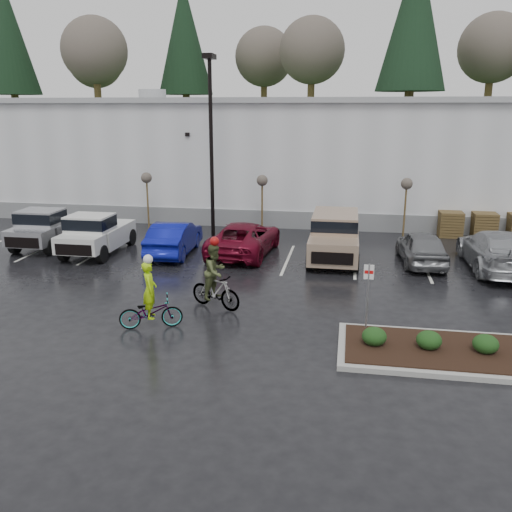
% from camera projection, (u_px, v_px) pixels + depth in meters
% --- Properties ---
extents(ground, '(120.00, 120.00, 0.00)m').
position_uv_depth(ground, '(243.00, 327.00, 17.08)').
color(ground, black).
rests_on(ground, ground).
extents(warehouse, '(60.50, 15.50, 7.20)m').
position_uv_depth(warehouse, '(305.00, 153.00, 36.99)').
color(warehouse, silver).
rests_on(warehouse, ground).
extents(wooded_ridge, '(80.00, 25.00, 6.00)m').
position_uv_depth(wooded_ridge, '(323.00, 142.00, 59.02)').
color(wooded_ridge, '#203917').
rests_on(wooded_ridge, ground).
extents(lamppost, '(0.50, 1.00, 9.22)m').
position_uv_depth(lamppost, '(211.00, 127.00, 27.62)').
color(lamppost, black).
rests_on(lamppost, ground).
extents(sapling_west, '(0.60, 0.60, 3.20)m').
position_uv_depth(sapling_west, '(147.00, 181.00, 30.01)').
color(sapling_west, '#45341B').
rests_on(sapling_west, ground).
extents(sapling_mid, '(0.60, 0.60, 3.20)m').
position_uv_depth(sapling_mid, '(262.00, 184.00, 28.94)').
color(sapling_mid, '#45341B').
rests_on(sapling_mid, ground).
extents(sapling_east, '(0.60, 0.60, 3.20)m').
position_uv_depth(sapling_east, '(407.00, 187.00, 27.71)').
color(sapling_east, '#45341B').
rests_on(sapling_east, ground).
extents(pallet_stack_a, '(1.20, 1.20, 1.35)m').
position_uv_depth(pallet_stack_a, '(450.00, 224.00, 28.80)').
color(pallet_stack_a, '#45341B').
rests_on(pallet_stack_a, ground).
extents(pallet_stack_b, '(1.20, 1.20, 1.35)m').
position_uv_depth(pallet_stack_b, '(484.00, 225.00, 28.52)').
color(pallet_stack_b, '#45341B').
rests_on(pallet_stack_b, ground).
extents(curb_island, '(8.00, 3.00, 0.15)m').
position_uv_depth(curb_island, '(484.00, 355.00, 14.96)').
color(curb_island, gray).
rests_on(curb_island, ground).
extents(mulch_bed, '(7.60, 2.60, 0.04)m').
position_uv_depth(mulch_bed, '(485.00, 352.00, 14.93)').
color(mulch_bed, black).
rests_on(mulch_bed, curb_island).
extents(shrub_a, '(0.70, 0.70, 0.52)m').
position_uv_depth(shrub_a, '(374.00, 336.00, 15.36)').
color(shrub_a, '#153613').
rests_on(shrub_a, curb_island).
extents(shrub_b, '(0.70, 0.70, 0.52)m').
position_uv_depth(shrub_b, '(429.00, 340.00, 15.12)').
color(shrub_b, '#153613').
rests_on(shrub_b, curb_island).
extents(shrub_c, '(0.70, 0.70, 0.52)m').
position_uv_depth(shrub_c, '(486.00, 344.00, 14.87)').
color(shrub_c, '#153613').
rests_on(shrub_c, curb_island).
extents(fire_lane_sign, '(0.30, 0.05, 2.20)m').
position_uv_depth(fire_lane_sign, '(368.00, 289.00, 16.27)').
color(fire_lane_sign, gray).
rests_on(fire_lane_sign, ground).
extents(pickup_silver, '(2.10, 5.20, 1.96)m').
position_uv_depth(pickup_silver, '(52.00, 226.00, 26.92)').
color(pickup_silver, '#A4A5AB').
rests_on(pickup_silver, ground).
extents(pickup_white, '(2.10, 5.20, 1.96)m').
position_uv_depth(pickup_white, '(100.00, 232.00, 25.69)').
color(pickup_white, silver).
rests_on(pickup_white, ground).
extents(car_blue, '(1.86, 4.79, 1.55)m').
position_uv_depth(car_blue, '(174.00, 238.00, 25.35)').
color(car_blue, '#0C1388').
rests_on(car_blue, ground).
extents(car_red, '(2.98, 5.69, 1.53)m').
position_uv_depth(car_red, '(244.00, 238.00, 25.33)').
color(car_red, maroon).
rests_on(car_red, ground).
extents(suv_tan, '(2.20, 5.10, 2.06)m').
position_uv_depth(suv_tan, '(334.00, 237.00, 24.32)').
color(suv_tan, gray).
rests_on(suv_tan, ground).
extents(car_grey, '(2.06, 4.48, 1.49)m').
position_uv_depth(car_grey, '(422.00, 247.00, 23.78)').
color(car_grey, slate).
rests_on(car_grey, ground).
extents(car_far_silver, '(2.48, 5.86, 1.69)m').
position_uv_depth(car_far_silver, '(496.00, 250.00, 22.89)').
color(car_far_silver, '#A2A5AA').
rests_on(car_far_silver, ground).
extents(cyclist_hivis, '(2.08, 1.31, 2.38)m').
position_uv_depth(cyclist_hivis, '(151.00, 306.00, 16.83)').
color(cyclist_hivis, '#3F3F44').
rests_on(cyclist_hivis, ground).
extents(cyclist_olive, '(2.00, 1.30, 2.52)m').
position_uv_depth(cyclist_olive, '(215.00, 283.00, 18.47)').
color(cyclist_olive, '#3F3F44').
rests_on(cyclist_olive, ground).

